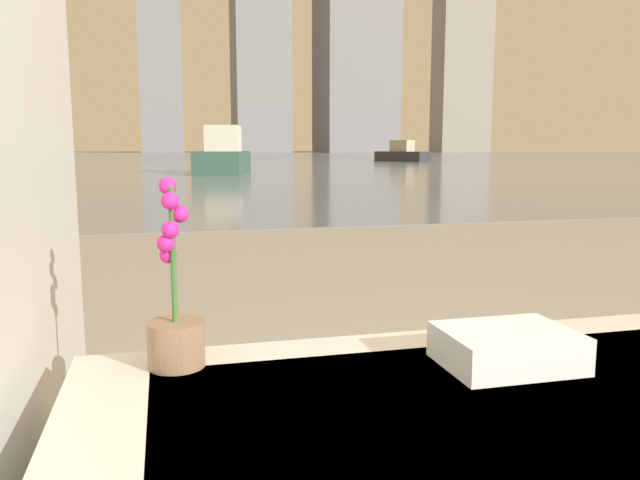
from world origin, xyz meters
The scene contains 6 objects.
potted_orchid centered at (-0.71, 1.02, 0.61)m, with size 0.12×0.12×0.41m.
towel_stack centered at (-0.01, 0.85, 0.55)m, with size 0.28×0.22×0.08m.
harbor_water centered at (0.00, 62.00, 0.01)m, with size 180.00×110.00×0.01m.
harbor_boat_0 centered at (15.53, 40.92, 0.52)m, with size 3.19×4.01×1.46m.
harbor_boat_1 centered at (1.49, 23.33, 0.63)m, with size 2.61×4.95×1.77m.
skyline_tower_3 centered at (17.44, 118.00, 22.47)m, with size 9.98×11.10×44.94m.
Camera 1 is at (-0.73, -0.33, 0.98)m, focal length 35.00 mm.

